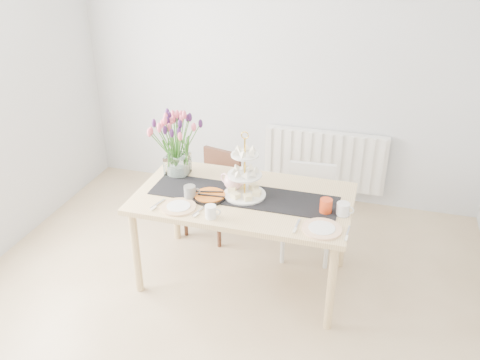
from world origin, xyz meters
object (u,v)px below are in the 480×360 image
(teapot, at_px, (234,181))
(chair_white, at_px, (309,204))
(mug_orange, at_px, (326,206))
(cake_stand, at_px, (245,180))
(chair_brown, at_px, (217,187))
(mug_white, at_px, (211,212))
(radiator, at_px, (325,160))
(plate_left, at_px, (179,207))
(dining_table, at_px, (243,205))
(tulip_vase, at_px, (176,134))
(cream_jug, at_px, (343,209))
(mug_grey, at_px, (190,192))
(tart_tin, at_px, (210,196))
(plate_right, at_px, (322,229))

(teapot, bearing_deg, chair_white, 64.48)
(mug_orange, bearing_deg, cake_stand, 108.52)
(chair_brown, xyz_separation_m, mug_white, (0.30, -1.00, 0.36))
(radiator, height_order, mug_orange, mug_orange)
(chair_brown, xyz_separation_m, teapot, (0.34, -0.57, 0.39))
(plate_left, bearing_deg, dining_table, 36.57)
(mug_white, height_order, plate_left, mug_white)
(tulip_vase, bearing_deg, cream_jug, -10.95)
(cream_jug, xyz_separation_m, mug_orange, (-0.12, -0.00, 0.01))
(plate_left, bearing_deg, tulip_vase, 112.76)
(radiator, distance_m, chair_brown, 1.18)
(dining_table, height_order, mug_grey, mug_grey)
(tart_tin, bearing_deg, mug_grey, -160.46)
(mug_orange, height_order, plate_right, mug_orange)
(radiator, bearing_deg, plate_left, -115.17)
(teapot, bearing_deg, mug_grey, -119.38)
(chair_white, distance_m, teapot, 0.80)
(tart_tin, xyz_separation_m, plate_right, (0.85, -0.20, -0.01))
(tulip_vase, distance_m, plate_left, 0.63)
(cake_stand, distance_m, plate_left, 0.52)
(chair_brown, relative_size, mug_white, 8.12)
(chair_white, bearing_deg, plate_left, -138.32)
(dining_table, bearing_deg, chair_white, 52.32)
(mug_grey, distance_m, mug_white, 0.31)
(chair_white, bearing_deg, chair_brown, 169.65)
(tart_tin, bearing_deg, mug_orange, 2.16)
(chair_brown, distance_m, mug_orange, 1.32)
(tulip_vase, xyz_separation_m, plate_left, (0.21, -0.49, -0.34))
(tart_tin, xyz_separation_m, mug_grey, (-0.14, -0.05, 0.04))
(cake_stand, height_order, plate_right, cake_stand)
(radiator, xyz_separation_m, tart_tin, (-0.65, -1.55, 0.31))
(tulip_vase, relative_size, plate_right, 2.38)
(mug_white, bearing_deg, dining_table, 56.10)
(radiator, xyz_separation_m, cake_stand, (-0.42, -1.45, 0.43))
(mug_grey, distance_m, plate_left, 0.16)
(cream_jug, relative_size, plate_right, 0.34)
(cream_jug, distance_m, plate_left, 1.16)
(tart_tin, distance_m, mug_grey, 0.15)
(cake_stand, bearing_deg, tart_tin, -157.51)
(dining_table, bearing_deg, tart_tin, -156.86)
(tulip_vase, height_order, tart_tin, tulip_vase)
(teapot, bearing_deg, plate_right, -4.84)
(tulip_vase, distance_m, mug_white, 0.79)
(mug_orange, xyz_separation_m, plate_right, (0.01, -0.23, -0.05))
(mug_orange, height_order, plate_left, mug_orange)
(radiator, relative_size, tulip_vase, 1.90)
(tulip_vase, bearing_deg, plate_right, -21.77)
(dining_table, bearing_deg, cream_jug, -4.95)
(radiator, relative_size, cream_jug, 13.13)
(tulip_vase, xyz_separation_m, cream_jug, (1.34, -0.26, -0.30))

